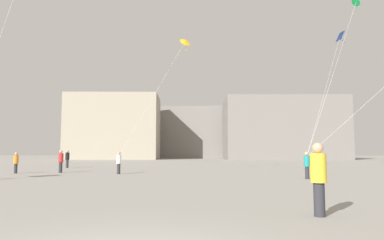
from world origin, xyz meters
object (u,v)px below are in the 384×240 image
building_left_hall (114,127)px  building_centre_hall (200,134)px  person_in_yellow (319,176)px  kite_cobalt_delta (339,38)px  person_in_teal (307,164)px  person_in_red (61,160)px  person_in_black (67,158)px  kite_amber_diamond (184,43)px  person_in_white (119,162)px  person_in_orange (16,162)px  building_right_hall (283,129)px  kite_emerald_diamond (355,5)px

building_left_hall → building_centre_hall: bearing=44.4°
person_in_yellow → kite_cobalt_delta: (10.94, 27.66, 12.43)m
person_in_teal → person_in_red: person_in_red is taller
person_in_black → building_left_hall: (-6.23, 40.76, 5.87)m
person_in_red → kite_amber_diamond: (9.34, 2.69, 9.93)m
person_in_teal → building_centre_hall: bearing=91.0°
person_in_black → kite_amber_diamond: (12.09, -5.41, 9.90)m
person_in_white → person_in_orange: bearing=158.7°
building_centre_hall → building_right_hall: 25.32m
person_in_red → kite_cobalt_delta: (25.07, 9.81, 12.48)m
person_in_teal → building_centre_hall: building_centre_hall is taller
person_in_black → kite_amber_diamond: kite_amber_diamond is taller
person_in_black → person_in_teal: bearing=94.6°
person_in_white → building_right_hall: building_right_hall is taller
kite_amber_diamond → person_in_teal: bearing=-46.3°
person_in_yellow → kite_amber_diamond: kite_amber_diamond is taller
kite_cobalt_delta → kite_amber_diamond: 17.45m
person_in_black → kite_cobalt_delta: (27.82, 1.71, 12.46)m
person_in_white → person_in_black: 12.16m
building_right_hall → person_in_teal: bearing=-100.3°
person_in_orange → building_right_hall: bearing=87.4°
building_centre_hall → person_in_teal: bearing=-83.5°
person_in_black → building_left_hall: size_ratio=0.09×
person_in_yellow → kite_cobalt_delta: size_ratio=0.11×
person_in_teal → kite_amber_diamond: kite_amber_diamond is taller
person_in_teal → kite_cobalt_delta: kite_cobalt_delta is taller
kite_cobalt_delta → building_left_hall: (-34.04, 39.05, -6.59)m
person_in_black → kite_cobalt_delta: bearing=132.4°
person_in_orange → building_centre_hall: size_ratio=0.06×
building_left_hall → building_centre_hall: size_ratio=0.74×
person_in_white → person_in_red: person_in_red is taller
person_in_teal → kite_cobalt_delta: size_ratio=0.10×
person_in_yellow → person_in_teal: size_ratio=1.14×
person_in_yellow → person_in_teal: person_in_yellow is taller
building_left_hall → person_in_red: bearing=-79.6°
building_left_hall → person_in_teal: bearing=-64.3°
person_in_teal → kite_cobalt_delta: (7.88, 15.32, 12.55)m
person_in_teal → kite_emerald_diamond: (7.28, 9.73, 13.73)m
person_in_black → kite_emerald_diamond: (27.22, -3.88, 13.64)m
person_in_orange → building_centre_hall: bearing=108.5°
person_in_orange → kite_emerald_diamond: 31.16m
person_in_teal → person_in_black: 24.14m
person_in_orange → building_left_hall: (-5.97, 49.81, 5.99)m
person_in_teal → kite_emerald_diamond: kite_emerald_diamond is taller
person_in_yellow → kite_cobalt_delta: kite_cobalt_delta is taller
person_in_teal → person_in_red: size_ratio=0.92×
person_in_black → kite_amber_diamond: 16.54m
person_in_red → kite_cobalt_delta: size_ratio=0.10×
person_in_white → building_right_hall: (22.16, 50.07, 5.51)m
person_in_teal → building_centre_hall: 72.67m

